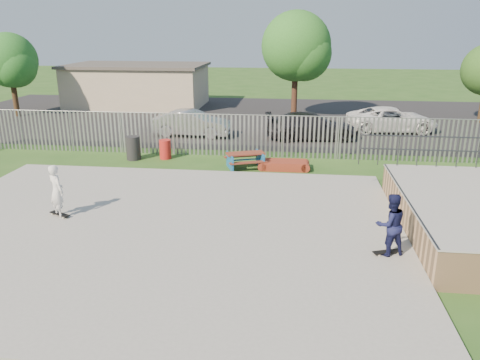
# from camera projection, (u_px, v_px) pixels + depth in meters

# --- Properties ---
(ground) EXTENTS (120.00, 120.00, 0.00)m
(ground) POSITION_uv_depth(u_px,v_px,m) (153.00, 232.00, 14.13)
(ground) COLOR #29511B
(ground) RESTS_ON ground
(concrete_slab) EXTENTS (15.00, 12.00, 0.15)m
(concrete_slab) POSITION_uv_depth(u_px,v_px,m) (152.00, 230.00, 14.10)
(concrete_slab) COLOR gray
(concrete_slab) RESTS_ON ground
(quarter_pipe) EXTENTS (5.50, 7.05, 2.19)m
(quarter_pipe) POSITION_uv_depth(u_px,v_px,m) (472.00, 216.00, 13.89)
(quarter_pipe) COLOR tan
(quarter_pipe) RESTS_ON ground
(fence) EXTENTS (26.04, 16.02, 2.00)m
(fence) POSITION_uv_depth(u_px,v_px,m) (211.00, 160.00, 18.03)
(fence) COLOR gray
(fence) RESTS_ON ground
(picnic_table) EXTENTS (2.01, 1.84, 0.69)m
(picnic_table) POSITION_uv_depth(u_px,v_px,m) (245.00, 160.00, 20.43)
(picnic_table) COLOR maroon
(picnic_table) RESTS_ON ground
(funbox) EXTENTS (1.87, 0.95, 0.37)m
(funbox) POSITION_uv_depth(u_px,v_px,m) (284.00, 165.00, 20.33)
(funbox) COLOR maroon
(funbox) RESTS_ON ground
(trash_bin_red) EXTENTS (0.54, 0.54, 0.89)m
(trash_bin_red) POSITION_uv_depth(u_px,v_px,m) (165.00, 149.00, 21.88)
(trash_bin_red) COLOR #B11F1B
(trash_bin_red) RESTS_ON ground
(trash_bin_grey) EXTENTS (0.66, 0.66, 1.10)m
(trash_bin_grey) POSITION_uv_depth(u_px,v_px,m) (133.00, 148.00, 21.70)
(trash_bin_grey) COLOR black
(trash_bin_grey) RESTS_ON ground
(parking_lot) EXTENTS (40.00, 18.00, 0.02)m
(parking_lot) POSITION_uv_depth(u_px,v_px,m) (234.00, 117.00, 32.06)
(parking_lot) COLOR black
(parking_lot) RESTS_ON ground
(car_silver) EXTENTS (4.45, 1.79, 1.44)m
(car_silver) POSITION_uv_depth(u_px,v_px,m) (192.00, 123.00, 26.31)
(car_silver) COLOR silver
(car_silver) RESTS_ON parking_lot
(car_dark) EXTENTS (5.19, 2.62, 1.45)m
(car_dark) POSITION_uv_depth(u_px,v_px,m) (311.00, 126.00, 25.54)
(car_dark) COLOR black
(car_dark) RESTS_ON parking_lot
(car_white) EXTENTS (5.39, 2.96, 1.43)m
(car_white) POSITION_uv_depth(u_px,v_px,m) (392.00, 119.00, 27.42)
(car_white) COLOR white
(car_white) RESTS_ON parking_lot
(building) EXTENTS (10.40, 6.40, 3.20)m
(building) POSITION_uv_depth(u_px,v_px,m) (138.00, 85.00, 36.21)
(building) COLOR #B9A88E
(building) RESTS_ON ground
(tree_left) EXTENTS (3.63, 3.63, 5.60)m
(tree_left) POSITION_uv_depth(u_px,v_px,m) (10.00, 60.00, 31.30)
(tree_left) COLOR #412C1A
(tree_left) RESTS_ON ground
(tree_mid) EXTENTS (4.52, 4.52, 6.97)m
(tree_mid) POSITION_uv_depth(u_px,v_px,m) (296.00, 46.00, 30.39)
(tree_mid) COLOR #45291B
(tree_mid) RESTS_ON ground
(skateboard_a) EXTENTS (0.82, 0.46, 0.08)m
(skateboard_a) POSITION_uv_depth(u_px,v_px,m) (387.00, 252.00, 12.44)
(skateboard_a) COLOR black
(skateboard_a) RESTS_ON concrete_slab
(skateboard_b) EXTENTS (0.80, 0.54, 0.08)m
(skateboard_b) POSITION_uv_depth(u_px,v_px,m) (60.00, 215.00, 14.95)
(skateboard_b) COLOR black
(skateboard_b) RESTS_ON concrete_slab
(skater_navy) EXTENTS (0.99, 0.88, 1.70)m
(skater_navy) POSITION_uv_depth(u_px,v_px,m) (390.00, 224.00, 12.19)
(skater_navy) COLOR #13173E
(skater_navy) RESTS_ON concrete_slab
(skater_white) EXTENTS (0.74, 0.69, 1.70)m
(skater_white) POSITION_uv_depth(u_px,v_px,m) (57.00, 191.00, 14.70)
(skater_white) COLOR silver
(skater_white) RESTS_ON concrete_slab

